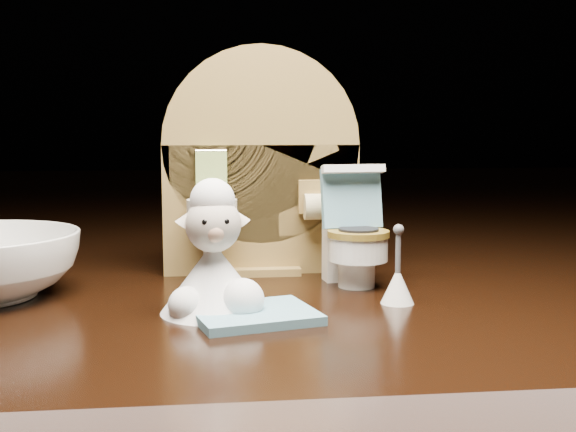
% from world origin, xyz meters
% --- Properties ---
extents(backdrop_panel, '(0.13, 0.05, 0.15)m').
position_xyz_m(backdrop_panel, '(-0.00, 0.06, 0.07)').
color(backdrop_panel, olive).
rests_on(backdrop_panel, ground).
extents(toy_toilet, '(0.04, 0.05, 0.07)m').
position_xyz_m(toy_toilet, '(0.05, 0.02, 0.03)').
color(toy_toilet, white).
rests_on(toy_toilet, ground).
extents(bath_mat, '(0.07, 0.06, 0.00)m').
position_xyz_m(bath_mat, '(-0.01, -0.05, 0.00)').
color(bath_mat, '#6299AD').
rests_on(bath_mat, ground).
extents(toilet_brush, '(0.02, 0.02, 0.04)m').
position_xyz_m(toilet_brush, '(0.07, -0.03, 0.01)').
color(toilet_brush, white).
rests_on(toilet_brush, ground).
extents(plush_lamb, '(0.06, 0.06, 0.07)m').
position_xyz_m(plush_lamb, '(-0.03, -0.04, 0.03)').
color(plush_lamb, white).
rests_on(plush_lamb, ground).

